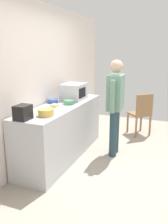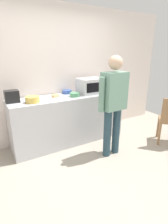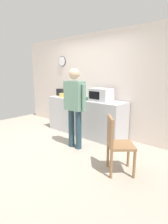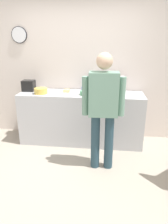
% 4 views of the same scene
% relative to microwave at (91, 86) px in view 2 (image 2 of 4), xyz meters
% --- Properties ---
extents(ground_plane, '(6.00, 6.00, 0.00)m').
position_rel_microwave_xyz_m(ground_plane, '(-0.58, -1.21, -1.09)').
color(ground_plane, '#9E9384').
extents(back_wall, '(5.40, 0.13, 2.60)m').
position_rel_microwave_xyz_m(back_wall, '(-0.58, 0.39, 0.21)').
color(back_wall, silver).
rests_on(back_wall, ground_plane).
extents(kitchen_counter, '(2.22, 0.62, 0.94)m').
position_rel_microwave_xyz_m(kitchen_counter, '(-0.50, 0.01, -0.62)').
color(kitchen_counter, '#B7B7BC').
rests_on(kitchen_counter, ground_plane).
extents(microwave, '(0.50, 0.39, 0.30)m').
position_rel_microwave_xyz_m(microwave, '(0.00, 0.00, 0.00)').
color(microwave, silver).
rests_on(microwave, kitchen_counter).
extents(sandwich_plate, '(0.27, 0.27, 0.06)m').
position_rel_microwave_xyz_m(sandwich_plate, '(-0.76, -0.00, -0.13)').
color(sandwich_plate, white).
rests_on(sandwich_plate, kitchen_counter).
extents(salad_bowl, '(0.23, 0.23, 0.10)m').
position_rel_microwave_xyz_m(salad_bowl, '(-1.21, -0.11, -0.10)').
color(salad_bowl, gold).
rests_on(salad_bowl, kitchen_counter).
extents(cereal_bowl, '(0.19, 0.19, 0.07)m').
position_rel_microwave_xyz_m(cereal_bowl, '(-0.43, 0.22, -0.12)').
color(cereal_bowl, '#33519E').
rests_on(cereal_bowl, kitchen_counter).
extents(mixing_bowl, '(0.19, 0.19, 0.07)m').
position_rel_microwave_xyz_m(mixing_bowl, '(-0.42, -0.09, -0.11)').
color(mixing_bowl, '#4C8E60').
rests_on(mixing_bowl, kitchen_counter).
extents(toaster, '(0.22, 0.18, 0.20)m').
position_rel_microwave_xyz_m(toaster, '(-1.50, 0.07, -0.05)').
color(toaster, black).
rests_on(toaster, kitchen_counter).
extents(fork_utensil, '(0.17, 0.07, 0.01)m').
position_rel_microwave_xyz_m(fork_utensil, '(-0.86, -0.21, -0.15)').
color(fork_utensil, silver).
rests_on(fork_utensil, kitchen_counter).
extents(spoon_utensil, '(0.17, 0.05, 0.01)m').
position_rel_microwave_xyz_m(spoon_utensil, '(-1.22, 0.10, -0.15)').
color(spoon_utensil, silver).
rests_on(spoon_utensil, kitchen_counter).
extents(person_standing, '(0.59, 0.26, 1.69)m').
position_rel_microwave_xyz_m(person_standing, '(-0.08, -0.82, -0.10)').
color(person_standing, '#25404C').
rests_on(person_standing, ground_plane).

